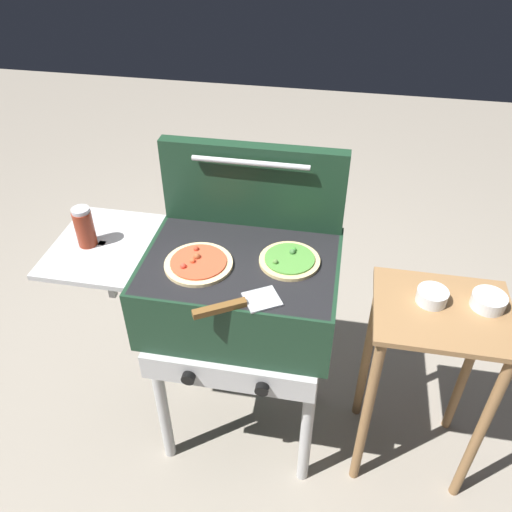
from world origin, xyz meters
The scene contains 10 objects.
ground_plane centered at (0.00, 0.00, 0.00)m, with size 8.00×8.00×0.00m, color gray.
grill centered at (-0.01, 0.00, 0.76)m, with size 0.96×0.53×0.90m.
grill_lid_open centered at (0.00, 0.21, 1.05)m, with size 0.63×0.08×0.30m.
pizza_veggie centered at (0.16, 0.01, 0.91)m, with size 0.20×0.20×0.03m.
pizza_pepperoni centered at (-0.13, -0.06, 0.91)m, with size 0.22×0.22×0.03m.
sauce_jar centered at (-0.52, -0.01, 0.97)m, with size 0.06×0.06×0.14m.
spatula centered at (0.04, -0.22, 0.91)m, with size 0.25×0.18×0.02m.
prep_table centered at (0.66, 0.00, 0.56)m, with size 0.44×0.36×0.79m.
topping_bowl_near centered at (0.80, 0.04, 0.81)m, with size 0.11×0.11×0.04m.
topping_bowl_far centered at (0.62, 0.03, 0.81)m, with size 0.10×0.10×0.04m.
Camera 1 is at (0.29, -1.30, 1.95)m, focal length 36.67 mm.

